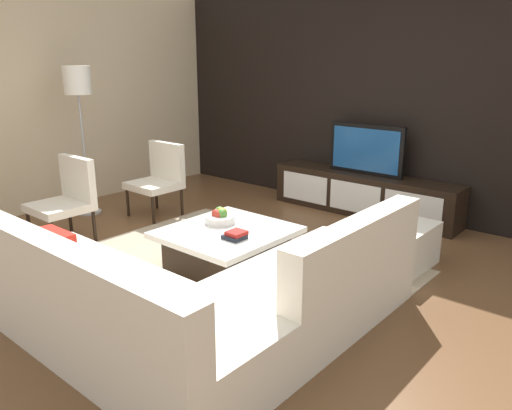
{
  "coord_description": "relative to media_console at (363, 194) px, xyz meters",
  "views": [
    {
      "loc": [
        2.83,
        -2.94,
        1.86
      ],
      "look_at": [
        -0.1,
        0.5,
        0.52
      ],
      "focal_mm": 35.27,
      "sensor_mm": 36.0,
      "label": 1
    }
  ],
  "objects": [
    {
      "name": "ground_plane",
      "position": [
        0.0,
        -2.4,
        -0.25
      ],
      "size": [
        14.0,
        14.0,
        0.0
      ],
      "primitive_type": "plane",
      "color": "brown"
    },
    {
      "name": "feature_wall_back",
      "position": [
        0.0,
        0.3,
        1.15
      ],
      "size": [
        6.4,
        0.12,
        2.8
      ],
      "primitive_type": "cube",
      "color": "black",
      "rests_on": "ground"
    },
    {
      "name": "side_wall_left",
      "position": [
        -3.2,
        -2.2,
        1.15
      ],
      "size": [
        0.12,
        5.2,
        2.8
      ],
      "primitive_type": "cube",
      "color": "beige",
      "rests_on": "ground"
    },
    {
      "name": "area_rug",
      "position": [
        -0.1,
        -2.4,
        -0.24
      ],
      "size": [
        3.01,
        2.56,
        0.01
      ],
      "primitive_type": "cube",
      "color": "tan",
      "rests_on": "ground"
    },
    {
      "name": "media_console",
      "position": [
        0.0,
        0.0,
        0.0
      ],
      "size": [
        2.35,
        0.43,
        0.5
      ],
      "color": "black",
      "rests_on": "ground"
    },
    {
      "name": "television",
      "position": [
        0.0,
        0.0,
        0.55
      ],
      "size": [
        0.96,
        0.06,
        0.6
      ],
      "color": "black",
      "rests_on": "media_console"
    },
    {
      "name": "sectional_couch",
      "position": [
        0.52,
        -3.26,
        0.03
      ],
      "size": [
        2.41,
        2.38,
        0.82
      ],
      "color": "silver",
      "rests_on": "ground"
    },
    {
      "name": "coffee_table",
      "position": [
        -0.1,
        -2.3,
        -0.05
      ],
      "size": [
        1.0,
        1.06,
        0.38
      ],
      "color": "black",
      "rests_on": "ground"
    },
    {
      "name": "accent_chair_near",
      "position": [
        -1.88,
        -2.8,
        0.24
      ],
      "size": [
        0.56,
        0.54,
        0.87
      ],
      "rotation": [
        0.0,
        0.0,
        -0.14
      ],
      "color": "black",
      "rests_on": "ground"
    },
    {
      "name": "floor_lamp",
      "position": [
        -2.58,
        -2.16,
        1.23
      ],
      "size": [
        0.31,
        0.31,
        1.76
      ],
      "color": "#A5A5AA",
      "rests_on": "ground"
    },
    {
      "name": "ottoman",
      "position": [
        0.95,
        -1.23,
        -0.05
      ],
      "size": [
        0.7,
        0.7,
        0.4
      ],
      "primitive_type": "cube",
      "color": "silver",
      "rests_on": "ground"
    },
    {
      "name": "fruit_bowl",
      "position": [
        -0.28,
        -2.19,
        0.19
      ],
      "size": [
        0.28,
        0.28,
        0.14
      ],
      "color": "silver",
      "rests_on": "coffee_table"
    },
    {
      "name": "accent_chair_far",
      "position": [
        -1.87,
        -1.61,
        0.24
      ],
      "size": [
        0.56,
        0.51,
        0.87
      ],
      "rotation": [
        0.0,
        0.0,
        0.0
      ],
      "color": "black",
      "rests_on": "ground"
    },
    {
      "name": "book_stack",
      "position": [
        0.11,
        -2.42,
        0.16
      ],
      "size": [
        0.17,
        0.17,
        0.07
      ],
      "color": "#1E232D",
      "rests_on": "coffee_table"
    }
  ]
}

